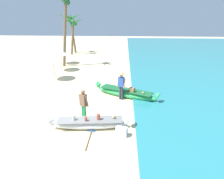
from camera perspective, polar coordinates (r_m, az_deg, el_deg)
ground_plane at (r=11.57m, az=-11.32°, el=-7.15°), size 80.00×80.00×0.00m
boat_white_foreground at (r=10.15m, az=-6.10°, el=-9.40°), size 4.09×1.10×0.75m
boat_green_midground at (r=13.66m, az=4.01°, el=-0.95°), size 4.36×2.57×0.82m
person_vendor_hatted at (r=12.97m, az=2.62°, el=1.61°), size 0.59×0.44×1.86m
person_tourist_customer at (r=10.53m, az=-8.04°, el=-3.92°), size 0.57×0.47×1.73m
parasol_row_0 at (r=17.51m, az=-16.29°, el=8.16°), size 1.60×1.60×1.91m
parasol_row_1 at (r=20.20m, az=-14.27°, el=9.97°), size 1.60×1.60×1.91m
parasol_row_2 at (r=23.03m, az=-13.62°, el=11.30°), size 1.60×1.60×1.91m
palm_tree_tall_inland at (r=29.22m, az=-11.57°, el=18.47°), size 2.96×2.45×5.32m
palm_tree_leaning_seaward at (r=21.43m, az=-12.96°, el=21.64°), size 2.57×2.62×7.20m
palm_tree_mid_cluster at (r=27.98m, az=-10.83°, el=17.34°), size 2.88×2.52×4.82m
cooler_box at (r=9.56m, az=2.73°, el=-11.70°), size 0.59×0.43×0.42m
paddle at (r=9.60m, az=-6.27°, el=-12.96°), size 0.36×1.63×0.05m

